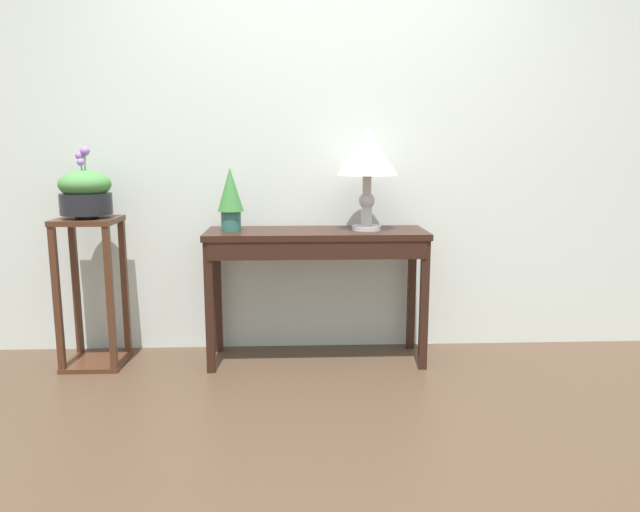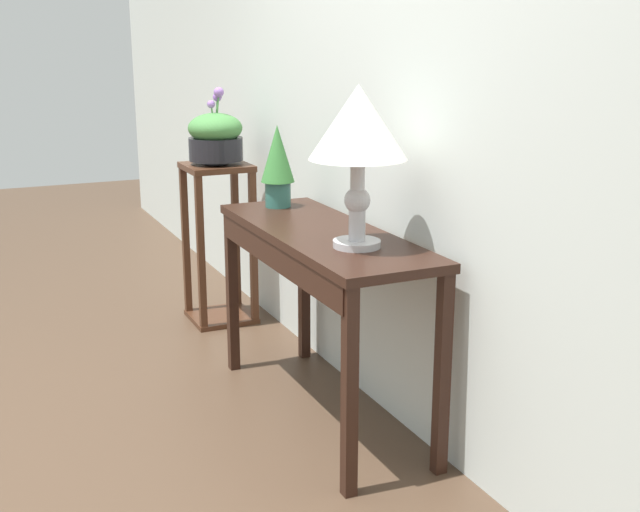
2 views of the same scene
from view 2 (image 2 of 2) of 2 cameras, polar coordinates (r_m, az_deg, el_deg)
The scene contains 7 objects.
ground_plane at distance 3.14m, azimuth -21.32°, elevation -14.78°, with size 12.00×12.00×0.01m, color #4C3828.
back_wall_with_art at distance 3.18m, azimuth 5.59°, elevation 13.15°, with size 9.00×0.10×2.80m.
console_table at distance 3.18m, azimuth -0.21°, elevation -0.13°, with size 1.26×0.42×0.78m.
table_lamp at distance 2.83m, azimuth 2.68°, elevation 8.85°, with size 0.34×0.34×0.57m.
potted_plant_on_console at distance 3.56m, azimuth -2.99°, elevation 6.57°, with size 0.15×0.15×0.36m.
pedestal_stand_left at distance 4.40m, azimuth -7.07°, elevation 0.86°, with size 0.33×0.33×0.86m.
planter_bowl_wide at distance 4.30m, azimuth -7.31°, elevation 8.26°, with size 0.28×0.28×0.39m.
Camera 2 is at (2.75, -0.05, 1.51)m, focal length 45.80 mm.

